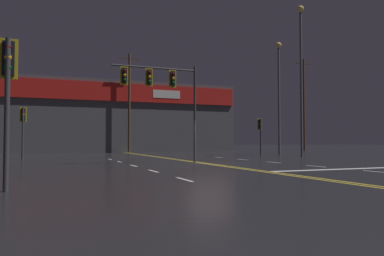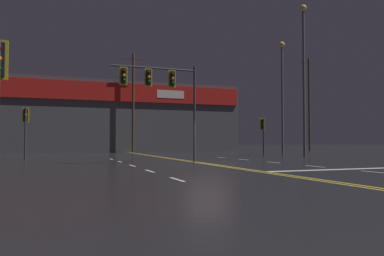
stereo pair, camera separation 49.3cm
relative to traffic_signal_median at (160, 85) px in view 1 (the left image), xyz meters
name	(u,v)px [view 1 (the left image)]	position (x,y,z in m)	size (l,w,h in m)	color
ground_plane	(209,164)	(2.19, -1.68, -4.34)	(200.00, 200.00, 0.00)	black
road_markings	(227,165)	(2.85, -2.59, -4.34)	(12.06, 60.00, 0.01)	gold
traffic_signal_median	(160,85)	(0.00, 0.00, 0.00)	(4.86, 0.36, 5.53)	#38383D
traffic_signal_corner_northwest	(23,121)	(-7.32, 7.31, -1.78)	(0.42, 0.36, 3.49)	#38383D
traffic_signal_corner_northeast	(260,128)	(11.47, 8.13, -1.99)	(0.42, 0.36, 3.22)	#38383D
traffic_signal_corner_southwest	(8,78)	(-6.82, -9.91, -1.61)	(0.42, 0.36, 3.71)	#38383D
streetlight_median_approach	(301,63)	(12.94, 4.35, 3.11)	(0.56, 0.56, 12.07)	#59595E
streetlight_far_left	(279,84)	(14.24, 9.27, 2.25)	(0.56, 0.56, 10.48)	#59595E
building_backdrop	(117,119)	(2.19, 25.64, -0.35)	(26.72, 10.23, 7.96)	#4C4C51
utility_pole_row	(139,100)	(3.51, 19.77, 1.39)	(47.87, 0.26, 11.96)	#4C3828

